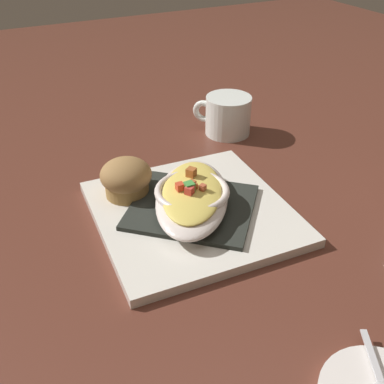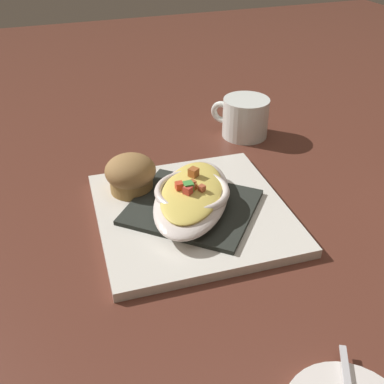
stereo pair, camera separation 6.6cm
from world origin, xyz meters
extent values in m
plane|color=#5B2E22|center=(0.00, 0.00, 0.00)|extent=(2.60, 2.60, 0.00)
cube|color=white|center=(0.00, 0.00, 0.01)|extent=(0.29, 0.29, 0.01)
cube|color=#272B26|center=(0.00, 0.00, 0.02)|extent=(0.24, 0.24, 0.01)
ellipsoid|color=silver|center=(0.00, 0.00, 0.04)|extent=(0.19, 0.23, 0.03)
torus|color=silver|center=(0.00, 0.00, 0.05)|extent=(0.15, 0.15, 0.01)
ellipsoid|color=#E5CC5B|center=(0.00, 0.00, 0.05)|extent=(0.16, 0.19, 0.02)
cube|color=#D74239|center=(0.01, 0.02, 0.06)|extent=(0.02, 0.02, 0.01)
cube|color=#B65A2F|center=(0.00, 0.00, 0.06)|extent=(0.01, 0.01, 0.01)
cube|color=red|center=(0.01, 0.01, 0.06)|extent=(0.01, 0.01, 0.01)
cube|color=#AF5B2A|center=(-0.01, -0.03, 0.06)|extent=(0.02, 0.02, 0.01)
cube|color=#AC552A|center=(0.00, 0.01, 0.06)|extent=(0.01, 0.01, 0.01)
cube|color=#BB5536|center=(-0.01, 0.01, 0.06)|extent=(0.01, 0.01, 0.01)
cube|color=green|center=(0.01, 0.01, 0.06)|extent=(0.01, 0.01, 0.01)
cube|color=#D84429|center=(0.02, 0.00, 0.06)|extent=(0.01, 0.01, 0.01)
cylinder|color=olive|center=(0.07, -0.08, 0.03)|extent=(0.07, 0.07, 0.02)
ellipsoid|color=olive|center=(0.07, -0.08, 0.05)|extent=(0.08, 0.08, 0.05)
ellipsoid|color=#4C0F23|center=(0.07, -0.08, 0.06)|extent=(0.03, 0.03, 0.01)
cylinder|color=white|center=(-0.19, -0.22, 0.04)|extent=(0.09, 0.09, 0.08)
torus|color=white|center=(-0.16, -0.26, 0.04)|extent=(0.04, 0.04, 0.05)
cylinder|color=#4C2D14|center=(-0.19, -0.22, 0.01)|extent=(0.08, 0.08, 0.02)
cube|color=silver|center=(-0.05, 0.31, 0.01)|extent=(0.04, 0.06, 0.00)
camera|label=1|loc=(0.24, 0.49, 0.41)|focal=42.29mm
camera|label=2|loc=(0.18, 0.52, 0.41)|focal=42.29mm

